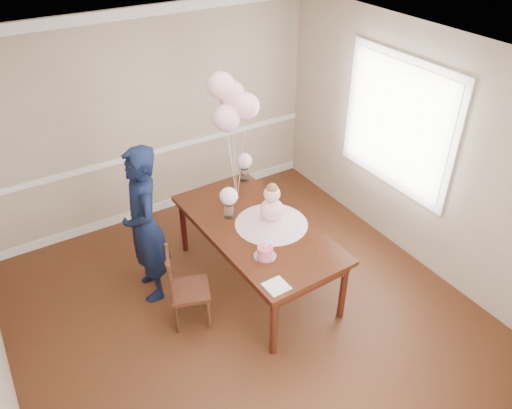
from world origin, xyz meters
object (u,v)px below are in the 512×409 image
object	(u,v)px
dining_chair_seat	(190,290)
dining_table_top	(257,228)
birthday_cake	(265,252)
woman	(145,226)

from	to	relation	value
dining_chair_seat	dining_table_top	bearing A→B (deg)	29.07
dining_table_top	dining_chair_seat	distance (m)	0.96
birthday_cake	dining_chair_seat	xyz separation A→B (m)	(-0.70, 0.32, -0.43)
birthday_cake	dining_chair_seat	bearing A→B (deg)	155.16
birthday_cake	woman	world-z (taller)	woman
dining_table_top	woman	bearing A→B (deg)	154.22
birthday_cake	dining_table_top	bearing A→B (deg)	67.80
birthday_cake	woman	bearing A→B (deg)	132.73
woman	dining_chair_seat	bearing A→B (deg)	24.16
birthday_cake	woman	size ratio (longest dim) A/B	0.09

